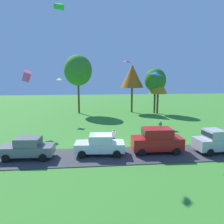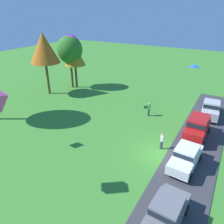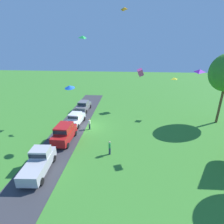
% 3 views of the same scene
% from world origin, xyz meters
% --- Properties ---
extents(ground_plane, '(120.00, 120.00, 0.00)m').
position_xyz_m(ground_plane, '(0.00, 0.00, 0.00)').
color(ground_plane, '#3D842D').
extents(pavement_strip, '(36.00, 4.40, 0.06)m').
position_xyz_m(pavement_strip, '(0.00, -2.66, 0.03)').
color(pavement_strip, '#38383D').
rests_on(pavement_strip, ground).
extents(car_sedan_by_flagpole, '(4.50, 2.16, 1.84)m').
position_xyz_m(car_sedan_by_flagpole, '(-7.07, -2.56, 1.04)').
color(car_sedan_by_flagpole, slate).
rests_on(car_sedan_by_flagpole, ground).
extents(car_sedan_mid_row, '(4.52, 2.21, 1.84)m').
position_xyz_m(car_sedan_mid_row, '(-0.87, -2.31, 1.04)').
color(car_sedan_mid_row, white).
rests_on(car_sedan_mid_row, ground).
extents(car_suv_near_entrance, '(4.65, 2.14, 2.28)m').
position_xyz_m(car_suv_near_entrance, '(4.38, -2.24, 1.30)').
color(car_suv_near_entrance, red).
rests_on(car_suv_near_entrance, ground).
extents(car_pickup_far_end, '(5.12, 2.33, 2.14)m').
position_xyz_m(car_pickup_far_end, '(10.19, -2.74, 1.11)').
color(car_pickup_far_end, '#B7B7BC').
rests_on(car_pickup_far_end, ground).
extents(person_watching_sky, '(0.36, 0.24, 1.71)m').
position_xyz_m(person_watching_sky, '(0.64, 0.22, 0.88)').
color(person_watching_sky, '#2D334C').
rests_on(person_watching_sky, ground).
extents(person_beside_suv, '(0.36, 0.24, 1.71)m').
position_xyz_m(person_beside_suv, '(6.71, 3.86, 0.88)').
color(person_beside_suv, '#2D334C').
rests_on(person_beside_suv, ground).
extents(tree_far_right, '(5.13, 5.13, 10.82)m').
position_xyz_m(tree_far_right, '(-3.76, 20.21, 7.98)').
color(tree_far_right, brown).
rests_on(tree_far_right, ground).
extents(tree_left_of_center, '(4.32, 4.32, 9.11)m').
position_xyz_m(tree_left_of_center, '(6.39, 20.24, 6.92)').
color(tree_left_of_center, brown).
rests_on(tree_left_of_center, ground).
extents(tree_center_back, '(3.97, 3.97, 8.39)m').
position_xyz_m(tree_center_back, '(10.54, 18.99, 6.17)').
color(tree_center_back, brown).
rests_on(tree_center_back, ground).
extents(tree_lone_near, '(3.37, 3.37, 7.12)m').
position_xyz_m(tree_lone_near, '(10.94, 18.42, 5.39)').
color(tree_lone_near, brown).
rests_on(tree_lone_near, ground).
extents(kite_diamond_mid_center, '(1.22, 1.33, 0.36)m').
position_xyz_m(kite_diamond_mid_center, '(-6.34, 13.33, 6.55)').
color(kite_diamond_mid_center, yellow).
extents(kite_delta_near_flag, '(1.23, 1.19, 0.52)m').
position_xyz_m(kite_delta_near_flag, '(4.49, -0.97, 7.30)').
color(kite_delta_near_flag, blue).
extents(kite_box_trailing_tail, '(1.32, 1.38, 1.64)m').
position_xyz_m(kite_box_trailing_tail, '(-9.62, 7.93, 7.01)').
color(kite_box_trailing_tail, '#EA4C9E').
extents(kite_diamond_high_right, '(1.33, 1.34, 0.57)m').
position_xyz_m(kite_diamond_high_right, '(-4.08, -1.25, 12.91)').
color(kite_diamond_high_right, green).
extents(kite_diamond_high_left, '(1.39, 1.28, 0.46)m').
position_xyz_m(kite_diamond_high_left, '(4.22, 13.19, 9.25)').
color(kite_diamond_high_left, purple).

